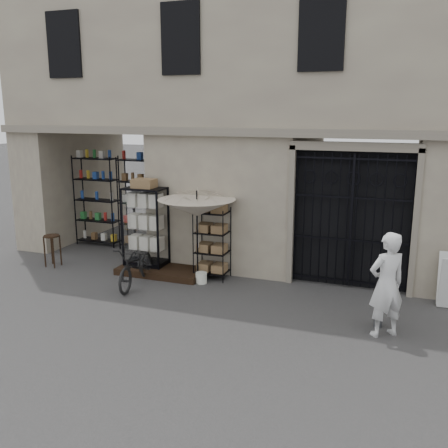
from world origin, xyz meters
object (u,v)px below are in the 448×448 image
at_px(steel_bollard, 379,305).
at_px(shopkeeper, 383,335).
at_px(wooden_stool, 53,250).
at_px(display_cabinet, 146,231).
at_px(wire_rack, 212,244).
at_px(market_umbrella, 197,203).
at_px(white_bucket, 201,278).
at_px(bicycle, 137,285).

distance_m(steel_bollard, shopkeeper, 0.52).
bearing_deg(wooden_stool, display_cabinet, 12.16).
bearing_deg(wooden_stool, wire_rack, 7.64).
height_order(market_umbrella, white_bucket, market_umbrella).
bearing_deg(shopkeeper, wooden_stool, -45.74).
height_order(white_bucket, bicycle, bicycle).
bearing_deg(shopkeeper, wire_rack, -61.57).
height_order(bicycle, steel_bollard, bicycle).
bearing_deg(display_cabinet, white_bucket, -24.36).
distance_m(display_cabinet, wooden_stool, 2.41).
relative_size(market_umbrella, shopkeeper, 1.35).
xyz_separation_m(wire_rack, wooden_stool, (-3.94, -0.53, -0.38)).
height_order(steel_bollard, shopkeeper, steel_bollard).
xyz_separation_m(market_umbrella, steel_bollard, (3.95, -1.23, -1.34)).
relative_size(wooden_stool, shopkeeper, 0.43).
bearing_deg(steel_bollard, white_bucket, 164.82).
xyz_separation_m(bicycle, shopkeeper, (5.13, -0.72, 0.00)).
bearing_deg(display_cabinet, bicycle, -83.67).
height_order(display_cabinet, bicycle, display_cabinet).
distance_m(wire_rack, shopkeeper, 4.25).
bearing_deg(display_cabinet, shopkeeper, -28.12).
bearing_deg(display_cabinet, steel_bollard, -25.37).
height_order(display_cabinet, wooden_stool, display_cabinet).
distance_m(wooden_stool, shopkeeper, 7.84).
xyz_separation_m(wooden_stool, shopkeeper, (7.73, -1.22, -0.41)).
xyz_separation_m(display_cabinet, bicycle, (0.30, -1.00, -0.97)).
bearing_deg(wire_rack, white_bucket, -94.83).
bearing_deg(wire_rack, display_cabinet, -170.77).
relative_size(wire_rack, wooden_stool, 2.08).
bearing_deg(white_bucket, wooden_stool, -178.30).
bearing_deg(bicycle, shopkeeper, -15.48).
relative_size(market_umbrella, wooden_stool, 3.12).
xyz_separation_m(wooden_stool, steel_bollard, (7.63, -0.91, -0.00)).
height_order(display_cabinet, steel_bollard, display_cabinet).
bearing_deg(wooden_stool, market_umbrella, 4.90).
distance_m(bicycle, steel_bollard, 5.07).
height_order(wire_rack, bicycle, wire_rack).
bearing_deg(bicycle, white_bucket, 18.81).
distance_m(display_cabinet, wire_rack, 1.66).
xyz_separation_m(wire_rack, white_bucket, (-0.09, -0.41, -0.67)).
relative_size(bicycle, shopkeeper, 0.96).
bearing_deg(wooden_stool, bicycle, -10.99).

